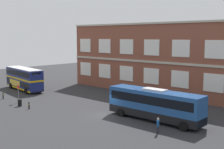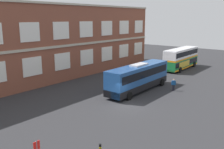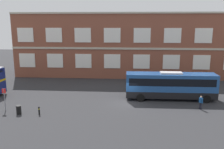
# 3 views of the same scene
# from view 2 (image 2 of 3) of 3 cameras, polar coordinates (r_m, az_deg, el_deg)

# --- Properties ---
(ground_plane) EXTENTS (120.00, 120.00, 0.00)m
(ground_plane) POSITION_cam_2_polar(r_m,az_deg,el_deg) (30.15, 0.14, -6.27)
(ground_plane) COLOR #2B2B2D
(brick_terminal_building) EXTENTS (48.28, 8.19, 12.15)m
(brick_terminal_building) POSITION_cam_2_polar(r_m,az_deg,el_deg) (41.99, -15.08, 7.06)
(brick_terminal_building) COLOR brown
(brick_terminal_building) RESTS_ON ground
(double_decker_middle) EXTENTS (11.02, 2.94, 4.07)m
(double_decker_middle) POSITION_cam_2_polar(r_m,az_deg,el_deg) (50.70, 15.72, 3.66)
(double_decker_middle) COLOR #197038
(double_decker_middle) RESTS_ON ground
(touring_coach) EXTENTS (12.02, 2.94, 3.80)m
(touring_coach) POSITION_cam_2_polar(r_m,az_deg,el_deg) (34.20, 6.18, -0.68)
(touring_coach) COLOR navy
(touring_coach) RESTS_ON ground
(waiting_passenger) EXTENTS (0.40, 0.61, 1.70)m
(waiting_passenger) POSITION_cam_2_polar(r_m,az_deg,el_deg) (35.29, 14.04, -2.21)
(waiting_passenger) COLOR black
(waiting_passenger) RESTS_ON ground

